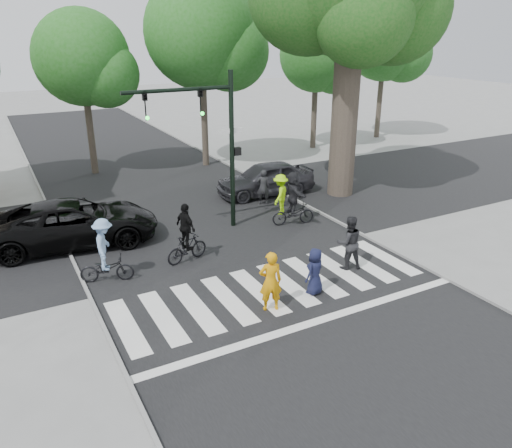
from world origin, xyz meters
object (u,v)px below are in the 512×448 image
Objects in this scene: cyclist_left at (105,255)px; cyclist_mid at (186,238)px; traffic_signal at (211,130)px; car_grey at (265,179)px; pedestrian_woman at (271,281)px; pedestrian_child at (315,271)px; car_suv at (74,223)px; pedestrian_adult at (349,243)px; cyclist_right at (293,201)px.

cyclist_left reaches higher than cyclist_mid.
car_grey is at bearing 36.00° from traffic_signal.
pedestrian_woman is 0.86× the size of cyclist_mid.
cyclist_left is at bearing -57.28° from pedestrian_child.
pedestrian_child is 0.31× the size of car_grey.
cyclist_mid is (-1.96, -2.20, -3.06)m from traffic_signal.
car_suv is at bearing 132.50° from cyclist_mid.
pedestrian_child is at bearing 40.29° from pedestrian_adult.
car_suv is 9.11m from car_grey.
pedestrian_child is at bearing -115.98° from cyclist_right.
traffic_signal is at bearing -82.14° from pedestrian_woman.
car_suv is at bearing -24.11° from pedestrian_adult.
pedestrian_woman is 1.23× the size of pedestrian_child.
cyclist_mid is (-4.44, 3.00, -0.06)m from pedestrian_adult.
cyclist_right reaches higher than pedestrian_woman.
traffic_signal is 6.04m from cyclist_left.
cyclist_right is (3.02, -1.01, -2.92)m from traffic_signal.
car_grey is (3.39, 8.93, 0.07)m from pedestrian_child.
cyclist_right reaches higher than pedestrian_child.
cyclist_mid is 0.94× the size of cyclist_right.
pedestrian_woman is at bearing -99.60° from traffic_signal.
traffic_signal is 4.18× the size of pedestrian_child.
pedestrian_woman is (-1.06, -6.25, -3.02)m from traffic_signal.
cyclist_left is at bearing -153.11° from traffic_signal.
car_suv is (-4.99, 1.11, -3.08)m from traffic_signal.
cyclist_right is at bearing 9.99° from cyclist_left.
cyclist_right reaches higher than car_grey.
pedestrian_child is 2.12m from pedestrian_adult.
pedestrian_child is at bearing -134.60° from car_suv.
pedestrian_child is 0.69× the size of cyclist_left.
car_grey reaches higher than pedestrian_child.
pedestrian_woman is 3.69m from pedestrian_adult.
cyclist_left is 2.72m from cyclist_mid.
pedestrian_woman reaches higher than car_grey.
pedestrian_adult is 0.88× the size of cyclist_mid.
cyclist_right reaches higher than cyclist_mid.
cyclist_right is (4.08, 5.24, 0.09)m from pedestrian_woman.
pedestrian_adult reaches higher than car_grey.
pedestrian_adult is at bearing -177.76° from pedestrian_child.
traffic_signal is at bearing -50.04° from car_grey.
car_suv is (-3.03, 3.31, -0.03)m from cyclist_mid.
pedestrian_adult is 9.78m from car_suv.
cyclist_right reaches higher than cyclist_left.
car_grey is (1.46, 8.07, -0.12)m from pedestrian_adult.
traffic_signal is 6.49m from pedestrian_adult.
car_suv is at bearing -74.28° from pedestrian_child.
pedestrian_adult is 0.31× the size of car_suv.
pedestrian_woman is 0.30× the size of car_suv.
car_suv is (-0.32, 3.48, -0.08)m from cyclist_left.
cyclist_left reaches higher than pedestrian_woman.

